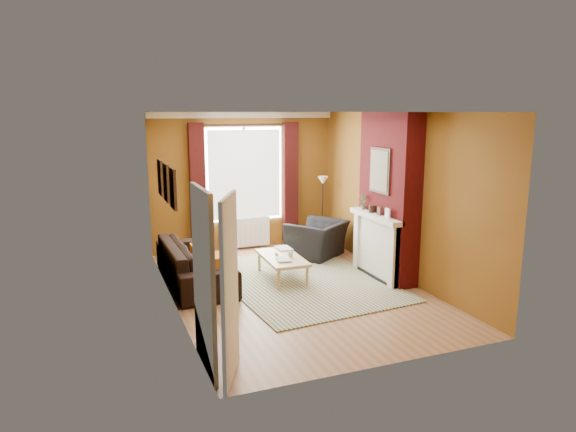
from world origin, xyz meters
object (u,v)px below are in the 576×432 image
object	(u,v)px
sofa	(195,263)
armchair	(317,239)
wicker_stool	(292,241)
coffee_table	(282,259)
floor_lamp	(323,191)

from	to	relation	value
sofa	armchair	distance (m)	2.64
armchair	wicker_stool	bearing A→B (deg)	-101.08
sofa	coffee_table	xyz separation A→B (m)	(1.41, -0.38, 0.02)
coffee_table	floor_lamp	size ratio (longest dim) A/B	0.82
armchair	wicker_stool	distance (m)	0.68
sofa	wicker_stool	size ratio (longest dim) A/B	5.81
armchair	coffee_table	distance (m)	1.56
coffee_table	wicker_stool	distance (m)	1.88
sofa	coffee_table	size ratio (longest dim) A/B	1.90
coffee_table	floor_lamp	xyz separation A→B (m)	(1.56, 1.73, 0.82)
coffee_table	wicker_stool	world-z (taller)	coffee_table
floor_lamp	armchair	bearing A→B (deg)	-122.04
floor_lamp	wicker_stool	bearing A→B (deg)	-174.37
floor_lamp	coffee_table	bearing A→B (deg)	-131.92
sofa	wicker_stool	distance (m)	2.61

